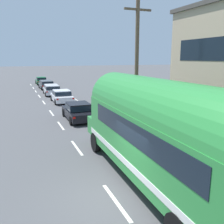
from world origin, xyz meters
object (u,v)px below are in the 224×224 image
at_px(painted_bus, 164,131).
at_px(car_fourth, 46,84).
at_px(car_lead, 78,111).
at_px(car_third, 52,89).
at_px(utility_pole, 137,65).
at_px(car_fifth, 41,80).
at_px(car_second, 62,96).

xyz_separation_m(painted_bus, car_fourth, (-0.05, 32.98, -1.51)).
bearing_deg(car_lead, car_third, 89.87).
distance_m(painted_bus, car_lead, 11.77).
distance_m(utility_pole, painted_bus, 7.63).
xyz_separation_m(utility_pole, car_fifth, (-2.44, 33.79, -3.69)).
xyz_separation_m(car_third, car_fifth, (0.19, 14.47, -0.05)).
height_order(car_lead, car_third, same).
xyz_separation_m(car_lead, car_third, (0.03, 14.57, 0.06)).
bearing_deg(painted_bus, car_lead, 91.05).
relative_size(utility_pole, car_second, 1.94).
distance_m(utility_pole, car_fourth, 26.44).
height_order(utility_pole, car_lead, utility_pole).
distance_m(car_second, car_third, 6.13).
xyz_separation_m(car_third, car_fourth, (0.13, 6.75, 0.01)).
bearing_deg(car_lead, car_fourth, 89.57).
distance_m(car_second, car_fifth, 20.59).
height_order(car_second, car_fifth, same).
relative_size(car_lead, car_fourth, 0.98).
bearing_deg(car_third, car_second, -88.03).
bearing_deg(painted_bus, car_second, 89.91).
distance_m(utility_pole, car_fifth, 34.08).
bearing_deg(utility_pole, car_lead, 119.30).
relative_size(utility_pole, car_lead, 1.93).
distance_m(car_third, car_fifth, 14.47).
bearing_deg(car_fifth, car_lead, -90.45).
bearing_deg(car_lead, utility_pole, -60.70).
bearing_deg(car_second, car_fourth, 90.37).
distance_m(car_lead, car_third, 14.57).
distance_m(car_lead, car_fourth, 21.31).
xyz_separation_m(utility_pole, car_lead, (-2.67, 4.76, -3.69)).
xyz_separation_m(utility_pole, car_second, (-2.43, 13.20, -3.69)).
bearing_deg(car_second, car_lead, -91.66).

